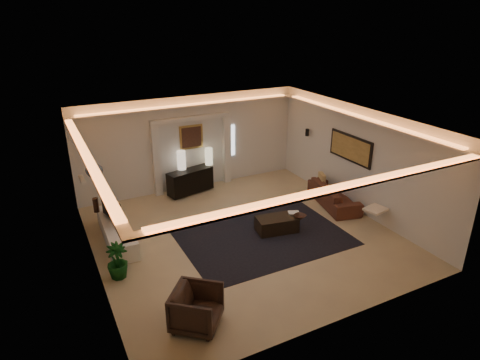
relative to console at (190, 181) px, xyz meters
name	(u,v)px	position (x,y,z in m)	size (l,w,h in m)	color
floor	(244,236)	(0.25, -3.06, -0.40)	(7.00, 7.00, 0.00)	#CFBB8A
ceiling	(244,123)	(0.25, -3.06, 2.50)	(7.00, 7.00, 0.00)	white
wall_back	(191,143)	(0.25, 0.44, 1.05)	(7.00, 7.00, 0.00)	silver
wall_front	(340,254)	(0.25, -6.56, 1.05)	(7.00, 7.00, 0.00)	silver
wall_left	(90,213)	(-3.25, -3.06, 1.05)	(7.00, 7.00, 0.00)	silver
wall_right	(358,160)	(3.75, -3.06, 1.05)	(7.00, 7.00, 0.00)	silver
cove_soffit	(244,135)	(0.25, -3.06, 2.22)	(7.00, 7.00, 0.04)	silver
daylight_slit	(231,140)	(1.60, 0.42, 0.95)	(0.25, 0.03, 1.00)	white
area_rug	(262,235)	(0.65, -3.26, -0.39)	(4.00, 3.00, 0.01)	black
pilaster_left	(156,161)	(-0.90, 0.34, 0.70)	(0.22, 0.20, 2.20)	silver
pilaster_right	(227,149)	(1.40, 0.34, 0.70)	(0.22, 0.20, 2.20)	silver
alcove_header	(191,118)	(0.25, 0.34, 1.85)	(2.52, 0.20, 0.12)	silver
painting_frame	(191,137)	(0.25, 0.41, 1.25)	(0.74, 0.04, 0.74)	tan
painting_canvas	(192,137)	(0.25, 0.38, 1.25)	(0.62, 0.02, 0.62)	#4C2D1E
art_panel_frame	(350,148)	(3.72, -2.76, 1.30)	(0.04, 1.64, 0.74)	black
art_panel_gold	(350,148)	(3.69, -2.76, 1.30)	(0.02, 1.50, 0.62)	tan
wall_sconce	(307,132)	(3.63, -0.86, 1.28)	(0.12, 0.12, 0.22)	black
wall_niche	(82,179)	(-3.19, -1.66, 1.25)	(0.10, 0.55, 0.04)	silver
console	(190,181)	(0.00, 0.00, 0.00)	(1.42, 0.44, 0.71)	black
lamp_left	(181,159)	(-0.18, 0.19, 0.69)	(0.26, 0.26, 0.58)	#FCE9CA
lamp_right	(209,154)	(0.71, 0.19, 0.69)	(0.24, 0.24, 0.53)	#FDF3BD
media_ledge	(117,232)	(-2.61, -1.82, -0.18)	(0.59, 2.37, 0.44)	white
tv	(107,210)	(-2.73, -1.59, 0.34)	(0.13, 1.01, 0.58)	black
figurine	(96,205)	(-2.90, -0.96, 0.24)	(0.14, 0.14, 0.38)	#43291B
ginger_jar	(94,168)	(-2.90, -1.65, 1.47)	(0.39, 0.39, 0.41)	#3D4B56
plant	(117,261)	(-2.90, -3.40, -0.01)	(0.44, 0.44, 0.78)	#0D3D10
sofa	(334,195)	(3.40, -2.64, -0.10)	(0.79, 2.02, 0.59)	#483324
throw_blanket	(376,209)	(3.40, -4.25, 0.15)	(0.52, 0.43, 0.06)	white
throw_pillow	(322,180)	(3.40, -2.04, 0.15)	(0.12, 0.39, 0.39)	tan
coffee_table	(277,224)	(1.09, -3.24, -0.20)	(1.02, 0.55, 0.38)	black
bowl	(300,216)	(1.60, -3.51, 0.05)	(0.30, 0.30, 0.07)	#341E15
magazine	(294,212)	(1.60, -3.24, 0.02)	(0.28, 0.20, 0.03)	white
armchair	(197,308)	(-1.97, -5.51, -0.02)	(0.80, 0.83, 0.75)	black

